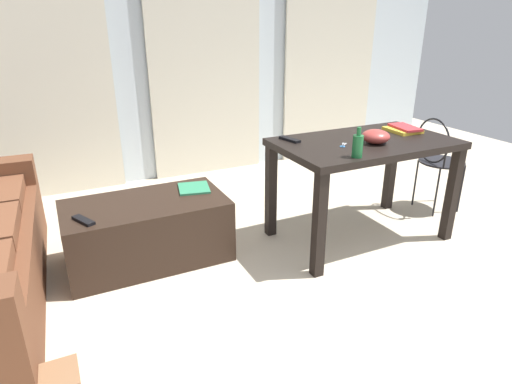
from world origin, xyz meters
TOP-DOWN VIEW (x-y plane):
  - ground_plane at (0.00, 1.31)m, footprint 8.22×8.22m
  - wall_back at (0.00, 3.43)m, footprint 6.02×0.10m
  - curtains at (0.00, 3.34)m, footprint 4.28×0.03m
  - coffee_table at (-1.06, 1.72)m, footprint 1.09×0.59m
  - craft_table at (0.49, 1.35)m, footprint 1.29×0.76m
  - wire_chair at (1.39, 1.48)m, footprint 0.38×0.39m
  - bottle_near at (0.17, 1.05)m, footprint 0.07×0.07m
  - bowl at (0.49, 1.26)m, footprint 0.20×0.20m
  - book_stack at (0.92, 1.43)m, footprint 0.21×0.28m
  - tv_remote_on_table at (-0.01, 1.59)m, footprint 0.09×0.19m
  - scissors at (0.25, 1.30)m, footprint 0.09×0.09m
  - tv_remote_primary at (-1.47, 1.57)m, footprint 0.12×0.19m
  - magazine at (-0.68, 1.80)m, footprint 0.26×0.28m

SIDE VIEW (x-z plane):
  - ground_plane at x=0.00m, z-range 0.00..0.00m
  - coffee_table at x=-1.06m, z-range 0.00..0.44m
  - magazine at x=-0.68m, z-range 0.44..0.45m
  - tv_remote_primary at x=-1.47m, z-range 0.44..0.46m
  - wire_chair at x=1.39m, z-range 0.10..0.93m
  - craft_table at x=0.49m, z-range 0.28..1.05m
  - scissors at x=0.25m, z-range 0.78..0.78m
  - tv_remote_on_table at x=-0.01m, z-range 0.78..0.79m
  - book_stack at x=0.92m, z-range 0.77..0.82m
  - bowl at x=0.49m, z-range 0.78..0.87m
  - bottle_near at x=0.17m, z-range 0.75..0.95m
  - curtains at x=0.00m, z-range 0.00..2.23m
  - wall_back at x=0.00m, z-range 0.00..2.53m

